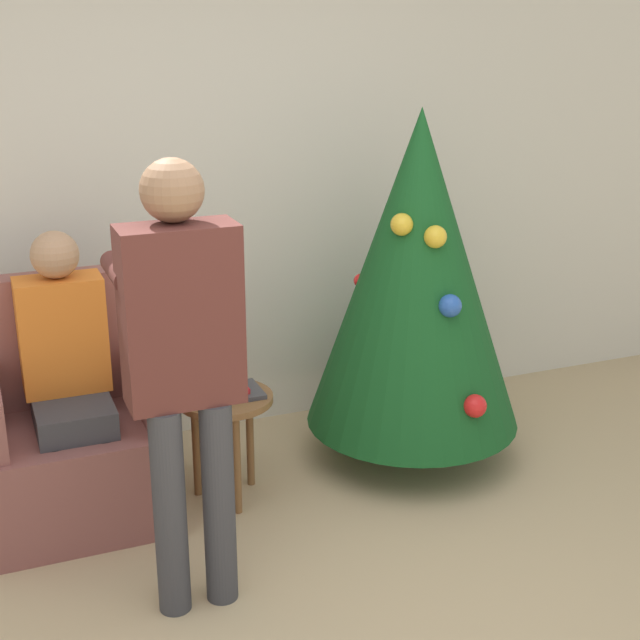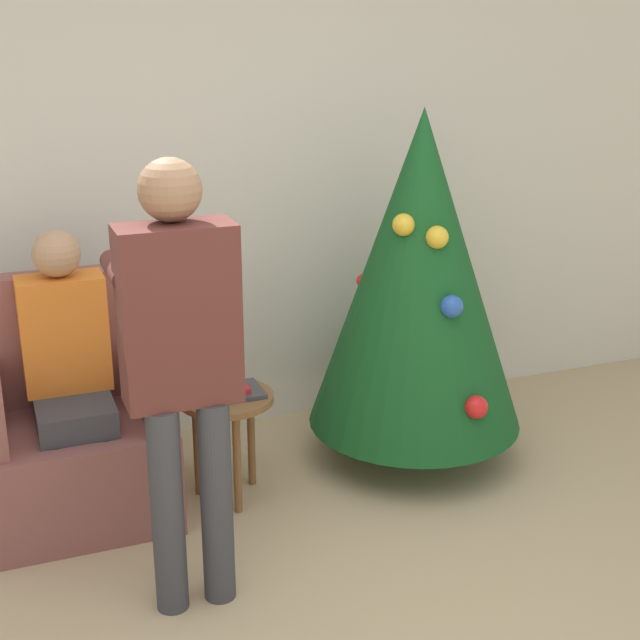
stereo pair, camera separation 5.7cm
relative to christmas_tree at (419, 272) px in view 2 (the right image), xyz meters
name	(u,v)px [view 2 (the right image)]	position (x,y,z in m)	size (l,w,h in m)	color
wall_back	(178,179)	(-0.97, 0.73, 0.39)	(8.00, 0.06, 2.70)	beige
christmas_tree	(419,272)	(0.00, 0.00, 0.00)	(1.05, 1.05, 1.73)	brown
armchair	(75,435)	(-1.63, 0.08, -0.60)	(0.79, 0.69, 1.05)	brown
person_seated	(69,366)	(-1.63, 0.05, -0.26)	(0.36, 0.46, 1.27)	#38383D
person_standing	(181,351)	(-1.30, -0.72, 0.03)	(0.43, 0.57, 1.67)	#38383D
side_stool	(227,411)	(-0.97, -0.06, -0.54)	(0.43, 0.43, 0.51)	brown
laptop	(227,393)	(-0.97, -0.06, -0.45)	(0.32, 0.21, 0.02)	#38383D
book	(227,388)	(-0.97, -0.06, -0.42)	(0.19, 0.14, 0.02)	#B21E23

